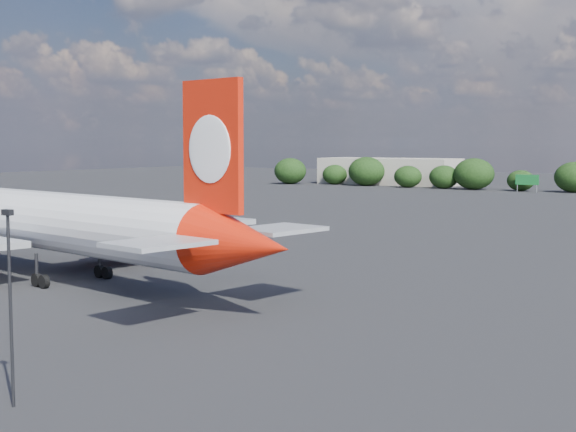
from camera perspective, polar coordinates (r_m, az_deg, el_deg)
The scene contains 5 objects.
ground at distance 100.63m, azimuth 7.40°, elevation -2.01°, with size 500.00×500.00×0.00m, color black.
qantas_airliner at distance 75.13m, azimuth -15.51°, elevation -0.59°, with size 52.60×50.19×17.18m.
apron_lamp_post at distance 40.19m, azimuth -19.15°, elevation -5.39°, with size 0.55×0.30×9.48m.
terminal_building at distance 247.13m, azimuth 7.22°, elevation 3.17°, with size 42.00×16.00×8.00m.
highway_sign at distance 215.07m, azimuth 16.64°, elevation 2.47°, with size 6.00×0.30×4.50m.
Camera 1 is at (43.48, -29.88, 12.56)m, focal length 50.00 mm.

